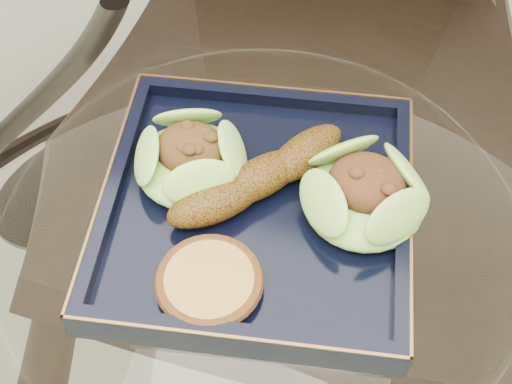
% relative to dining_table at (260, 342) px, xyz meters
% --- Properties ---
extents(dining_table, '(1.13, 1.13, 0.77)m').
position_rel_dining_table_xyz_m(dining_table, '(0.00, 0.00, 0.00)').
color(dining_table, white).
rests_on(dining_table, ground).
extents(dining_chair, '(0.43, 0.43, 0.89)m').
position_rel_dining_table_xyz_m(dining_chair, '(-0.07, 0.38, -0.10)').
color(dining_chair, black).
rests_on(dining_chair, ground).
extents(navy_plate, '(0.32, 0.32, 0.02)m').
position_rel_dining_table_xyz_m(navy_plate, '(-0.02, 0.04, 0.17)').
color(navy_plate, black).
rests_on(navy_plate, dining_table).
extents(lettuce_wrap_left, '(0.11, 0.11, 0.04)m').
position_rel_dining_table_xyz_m(lettuce_wrap_left, '(-0.09, 0.06, 0.20)').
color(lettuce_wrap_left, '#6BA530').
rests_on(lettuce_wrap_left, navy_plate).
extents(lettuce_wrap_right, '(0.14, 0.14, 0.04)m').
position_rel_dining_table_xyz_m(lettuce_wrap_right, '(0.07, 0.07, 0.20)').
color(lettuce_wrap_right, '#6AA12E').
rests_on(lettuce_wrap_right, navy_plate).
extents(roasted_plantain, '(0.13, 0.16, 0.03)m').
position_rel_dining_table_xyz_m(roasted_plantain, '(-0.02, 0.06, 0.20)').
color(roasted_plantain, '#5C3A09').
rests_on(roasted_plantain, navy_plate).
extents(crumb_patty, '(0.09, 0.09, 0.01)m').
position_rel_dining_table_xyz_m(crumb_patty, '(-0.03, -0.05, 0.19)').
color(crumb_patty, '#A87B38').
rests_on(crumb_patty, navy_plate).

